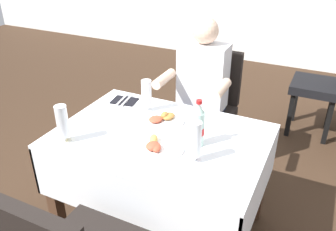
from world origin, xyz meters
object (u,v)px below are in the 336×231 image
object	(u,v)px
background_chair_left	(328,81)
beer_glass_left	(195,142)
chair_far_diner_seat	(207,105)
plate_far_diner	(164,119)
beer_glass_middle	(63,123)
seated_diner_far	(200,92)
plate_near_camera	(158,146)
cola_bottle_primary	(198,126)
main_dining_table	(161,158)
napkin_cutlery_set	(124,101)
beer_glass_right	(147,96)

from	to	relation	value
background_chair_left	beer_glass_left	bearing A→B (deg)	-106.05
chair_far_diner_seat	beer_glass_left	xyz separation A→B (m)	(0.28, -0.98, 0.30)
plate_far_diner	beer_glass_middle	size ratio (longest dim) A/B	1.09
beer_glass_left	beer_glass_middle	bearing A→B (deg)	-169.08
background_chair_left	beer_glass_middle	bearing A→B (deg)	-121.95
chair_far_diner_seat	seated_diner_far	bearing A→B (deg)	-105.27
chair_far_diner_seat	background_chair_left	bearing A→B (deg)	48.70
plate_near_camera	beer_glass_middle	world-z (taller)	beer_glass_middle
plate_near_camera	background_chair_left	xyz separation A→B (m)	(0.78, 1.91, -0.20)
beer_glass_left	background_chair_left	world-z (taller)	background_chair_left
chair_far_diner_seat	cola_bottle_primary	world-z (taller)	cola_bottle_primary
beer_glass_left	main_dining_table	bearing A→B (deg)	150.53
plate_far_diner	beer_glass_left	size ratio (longest dim) A/B	1.06
beer_glass_middle	plate_near_camera	bearing A→B (deg)	17.39
main_dining_table	plate_far_diner	bearing A→B (deg)	109.39
chair_far_diner_seat	plate_far_diner	distance (m)	0.70
napkin_cutlery_set	main_dining_table	bearing A→B (deg)	-33.88
main_dining_table	beer_glass_left	distance (m)	0.43
beer_glass_middle	main_dining_table	bearing A→B (deg)	33.24
cola_bottle_primary	background_chair_left	world-z (taller)	cola_bottle_primary
plate_near_camera	napkin_cutlery_set	size ratio (longest dim) A/B	1.31
beer_glass_right	chair_far_diner_seat	bearing A→B (deg)	69.39
beer_glass_right	napkin_cutlery_set	world-z (taller)	beer_glass_right
beer_glass_left	cola_bottle_primary	world-z (taller)	cola_bottle_primary
beer_glass_middle	napkin_cutlery_set	size ratio (longest dim) A/B	1.15
plate_near_camera	background_chair_left	bearing A→B (deg)	67.84
beer_glass_left	beer_glass_middle	xyz separation A→B (m)	(-0.74, -0.14, 0.00)
plate_near_camera	background_chair_left	distance (m)	2.08
chair_far_diner_seat	background_chair_left	xyz separation A→B (m)	(0.84, 0.95, 0.00)
beer_glass_left	background_chair_left	size ratio (longest dim) A/B	0.24
beer_glass_left	plate_near_camera	bearing A→B (deg)	175.18
beer_glass_middle	chair_far_diner_seat	bearing A→B (deg)	67.81
beer_glass_left	background_chair_left	bearing A→B (deg)	73.95
main_dining_table	chair_far_diner_seat	bearing A→B (deg)	90.00
napkin_cutlery_set	beer_glass_right	bearing A→B (deg)	-14.40
plate_far_diner	beer_glass_left	xyz separation A→B (m)	(0.33, -0.32, 0.10)
main_dining_table	beer_glass_right	size ratio (longest dim) A/B	5.69
main_dining_table	cola_bottle_primary	size ratio (longest dim) A/B	4.45
seated_diner_far	napkin_cutlery_set	world-z (taller)	seated_diner_far
beer_glass_right	beer_glass_left	bearing A→B (deg)	-38.20
beer_glass_right	cola_bottle_primary	distance (m)	0.51
beer_glass_middle	beer_glass_right	bearing A→B (deg)	66.11
plate_near_camera	beer_glass_right	distance (m)	0.48
beer_glass_left	chair_far_diner_seat	bearing A→B (deg)	105.91
plate_near_camera	plate_far_diner	distance (m)	0.32
beer_glass_middle	background_chair_left	distance (m)	2.46
plate_near_camera	cola_bottle_primary	size ratio (longest dim) A/B	0.92
beer_glass_right	plate_far_diner	bearing A→B (deg)	-25.44
chair_far_diner_seat	background_chair_left	world-z (taller)	same
plate_far_diner	plate_near_camera	bearing A→B (deg)	-69.34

